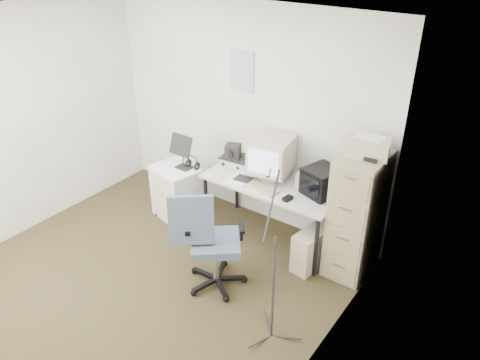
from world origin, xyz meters
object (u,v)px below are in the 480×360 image
Objects in this scene: desk at (272,211)px; office_chair at (215,241)px; filing_cabinet at (357,215)px; side_cart at (177,192)px.

office_chair reaches higher than desk.
office_chair is at bearing -91.62° from desk.
desk is at bearing -178.19° from filing_cabinet.
side_cart is at bearing 109.53° from office_chair.
side_cart is (-2.12, -0.30, -0.32)m from filing_cabinet.
filing_cabinet is 1.98× the size of side_cart.
side_cart is at bearing -171.89° from filing_cabinet.
desk is 0.99m from office_chair.
office_chair is 1.57× the size of side_cart.
office_chair is at bearing -134.22° from filing_cabinet.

